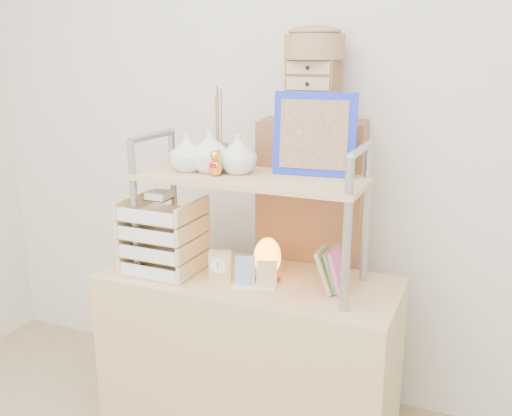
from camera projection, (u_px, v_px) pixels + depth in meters
The scene contains 10 objects.
room_shell at pixel (111, 25), 1.34m from camera, with size 3.42×3.41×2.61m.
desk at pixel (249, 360), 2.41m from camera, with size 1.20×0.50×0.75m, color tan.
cabinet at pixel (310, 268), 2.60m from camera, with size 0.45×0.24×1.35m, color brown.
hutch at pixel (240, 168), 2.21m from camera, with size 0.90×0.34×0.74m.
letter_tray at pixel (162, 240), 2.34m from camera, with size 0.28×0.27×0.34m.
salt_lamp at pixel (267, 258), 2.26m from camera, with size 0.12×0.11×0.18m.
desk_clock at pixel (220, 266), 2.26m from camera, with size 0.09×0.06×0.12m.
postcard_stand at pixel (255, 279), 2.20m from camera, with size 0.17×0.10×0.12m.
drawer_chest at pixel (313, 90), 2.37m from camera, with size 0.20×0.16×0.25m.
woven_basket at pixel (314, 47), 2.32m from camera, with size 0.25×0.25×0.10m, color olive.
Camera 1 is at (0.86, -0.77, 1.64)m, focal length 40.00 mm.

